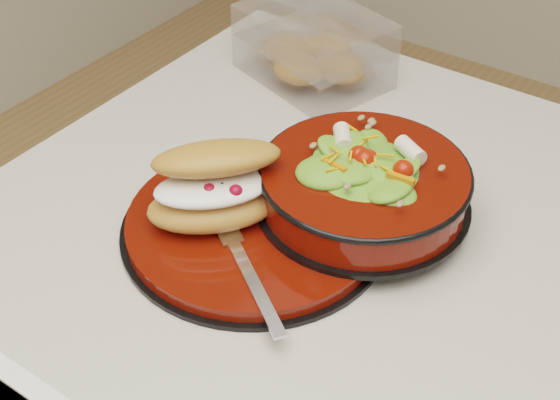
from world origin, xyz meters
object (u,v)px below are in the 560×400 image
Objects in this scene: fork at (246,269)px; pastry_box at (314,49)px; salad_bowl at (364,179)px; croissant at (216,187)px; dinner_plate at (255,225)px.

fork is 0.42m from pastry_box.
croissant is (-0.12, -0.11, 0.01)m from salad_bowl.
croissant reaches higher than fork.
croissant is (-0.03, -0.02, 0.05)m from dinner_plate.
pastry_box is (-0.13, 0.32, 0.03)m from dinner_plate.
fork reaches higher than dinner_plate.
pastry_box reaches higher than dinner_plate.
dinner_plate is 0.08m from fork.
croissant is 0.10m from fork.
dinner_plate is 0.06m from croissant.
dinner_plate is at bearing -134.38° from salad_bowl.
dinner_plate is at bearing -13.04° from croissant.
salad_bowl reaches higher than croissant.
salad_bowl is 1.50× the size of fork.
croissant is 1.07× the size of fork.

